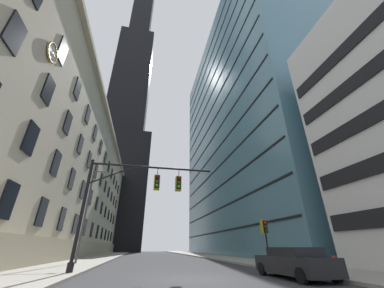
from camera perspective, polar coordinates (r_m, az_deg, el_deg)
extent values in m
cube|color=#303033|center=(12.64, 1.07, -32.32)|extent=(102.00, 160.00, 0.10)
cube|color=gray|center=(13.56, -41.61, -25.69)|extent=(5.00, 160.00, 0.15)
cube|color=gray|center=(16.71, 34.63, -26.32)|extent=(5.00, 160.00, 0.15)
cube|color=#BCAF93|center=(46.42, -31.98, -8.95)|extent=(15.22, 72.34, 23.48)
cube|color=tan|center=(48.14, -20.19, 2.40)|extent=(0.70, 72.34, 0.60)
cube|color=tan|center=(43.16, -25.04, -23.94)|extent=(0.50, 72.34, 2.20)
cube|color=black|center=(17.47, -40.53, -11.19)|extent=(0.14, 1.40, 2.20)
cube|color=black|center=(21.96, -34.94, -14.52)|extent=(0.14, 1.40, 2.20)
cube|color=black|center=(26.64, -31.18, -16.63)|extent=(0.14, 1.40, 2.20)
cube|color=black|center=(31.42, -28.51, -18.06)|extent=(0.14, 1.40, 2.20)
cube|color=black|center=(36.25, -26.52, -19.09)|extent=(0.14, 1.40, 2.20)
cube|color=black|center=(41.13, -24.99, -19.86)|extent=(0.14, 1.40, 2.20)
cube|color=black|center=(46.03, -23.77, -20.46)|extent=(0.14, 1.40, 2.20)
cube|color=black|center=(50.96, -22.77, -20.94)|extent=(0.14, 1.40, 2.20)
cube|color=black|center=(55.89, -21.95, -21.32)|extent=(0.14, 1.40, 2.20)
cube|color=black|center=(60.84, -21.26, -21.65)|extent=(0.14, 1.40, 2.20)
cube|color=black|center=(65.79, -20.67, -21.92)|extent=(0.14, 1.40, 2.20)
cube|color=black|center=(18.56, -36.88, 1.23)|extent=(0.14, 1.40, 2.20)
cube|color=black|center=(22.84, -32.32, -4.32)|extent=(0.14, 1.40, 2.20)
cube|color=black|center=(27.37, -29.19, -8.06)|extent=(0.14, 1.40, 2.20)
cube|color=black|center=(32.04, -26.93, -10.71)|extent=(0.14, 1.40, 2.20)
cube|color=black|center=(36.79, -25.23, -12.67)|extent=(0.14, 1.40, 2.20)
cube|color=black|center=(41.61, -23.90, -14.17)|extent=(0.14, 1.40, 2.20)
cube|color=black|center=(46.46, -22.83, -15.36)|extent=(0.14, 1.40, 2.20)
cube|color=black|center=(51.34, -21.96, -16.31)|extent=(0.14, 1.40, 2.20)
cube|color=black|center=(56.24, -21.23, -17.10)|extent=(0.14, 1.40, 2.20)
cube|color=black|center=(61.16, -20.61, -17.76)|extent=(0.14, 1.40, 2.20)
cube|color=black|center=(66.09, -20.09, -18.32)|extent=(0.14, 1.40, 2.20)
cube|color=black|center=(17.08, -39.49, 21.65)|extent=(0.14, 1.40, 2.20)
cube|color=black|center=(20.47, -33.76, 11.79)|extent=(0.14, 1.40, 2.20)
cube|color=black|center=(24.42, -30.03, 4.85)|extent=(0.14, 1.40, 2.20)
cube|color=black|center=(28.70, -27.42, -0.10)|extent=(0.14, 1.40, 2.20)
cube|color=black|center=(33.18, -25.51, -3.75)|extent=(0.14, 1.40, 2.20)
cube|color=black|center=(37.79, -24.04, -6.51)|extent=(0.14, 1.40, 2.20)
cube|color=black|center=(42.49, -22.89, -8.66)|extent=(0.14, 1.40, 2.20)
cube|color=black|center=(47.26, -21.96, -10.38)|extent=(0.14, 1.40, 2.20)
cube|color=black|center=(52.06, -21.19, -11.79)|extent=(0.14, 1.40, 2.20)
cube|color=black|center=(56.90, -20.55, -12.95)|extent=(0.14, 1.40, 2.20)
cube|color=black|center=(61.77, -20.00, -13.93)|extent=(0.14, 1.40, 2.20)
cube|color=black|center=(66.65, -19.53, -14.76)|extent=(0.14, 1.40, 2.20)
cube|color=black|center=(23.00, -31.08, 20.28)|extent=(0.14, 1.40, 2.20)
cube|color=black|center=(26.57, -28.02, 12.72)|extent=(0.14, 1.40, 2.20)
cube|color=black|center=(30.55, -25.84, 7.02)|extent=(0.14, 1.40, 2.20)
cube|color=black|center=(34.80, -24.22, 2.67)|extent=(0.14, 1.40, 2.20)
cube|color=black|center=(39.22, -22.96, -0.73)|extent=(0.14, 1.40, 2.20)
cube|color=black|center=(43.77, -21.96, -3.43)|extent=(0.14, 1.40, 2.20)
cube|color=black|center=(48.40, -21.15, -5.61)|extent=(0.14, 1.40, 2.20)
cube|color=black|center=(53.11, -20.48, -7.41)|extent=(0.14, 1.40, 2.20)
cube|color=black|center=(57.86, -19.91, -8.91)|extent=(0.14, 1.40, 2.20)
cube|color=black|center=(62.65, -19.42, -10.19)|extent=(0.14, 1.40, 2.20)
cube|color=black|center=(67.47, -19.00, -11.28)|extent=(0.14, 1.40, 2.20)
torus|color=olive|center=(21.04, -32.99, 19.60)|extent=(0.15, 1.65, 1.65)
cylinder|color=silver|center=(21.06, -33.09, 19.59)|extent=(0.05, 1.42, 1.42)
cube|color=black|center=(21.18, -32.72, 19.33)|extent=(0.03, 0.43, 0.16)
cube|color=black|center=(20.81, -33.20, 20.08)|extent=(0.03, 0.63, 0.15)
cube|color=black|center=(85.81, -19.63, -11.62)|extent=(22.48, 22.48, 40.20)
cube|color=black|center=(107.89, -15.69, 14.59)|extent=(15.73, 15.73, 58.47)
cube|color=black|center=(157.85, -12.35, 33.22)|extent=(10.11, 10.11, 73.09)
cube|color=black|center=(17.35, 41.49, -3.78)|extent=(0.16, 9.79, 1.10)
cube|color=black|center=(18.37, 38.80, 4.87)|extent=(0.16, 9.79, 1.10)
cube|color=black|center=(19.80, 36.39, 12.43)|extent=(0.16, 9.79, 1.10)
cube|color=black|center=(21.55, 34.22, 18.86)|extent=(0.16, 9.79, 1.10)
cube|color=teal|center=(55.86, 13.97, 4.33)|extent=(18.21, 51.83, 57.23)
cube|color=black|center=(45.30, 6.16, -22.25)|extent=(0.12, 50.83, 0.24)
cube|color=black|center=(45.70, 5.91, -17.24)|extent=(0.12, 50.83, 0.24)
cube|color=black|center=(46.44, 5.69, -12.36)|extent=(0.12, 50.83, 0.24)
cube|color=black|center=(47.52, 5.48, -7.66)|extent=(0.12, 50.83, 0.24)
cube|color=black|center=(48.89, 5.29, -3.20)|extent=(0.12, 50.83, 0.24)
cube|color=black|center=(50.55, 5.11, 1.00)|extent=(0.12, 50.83, 0.24)
cube|color=black|center=(52.46, 4.94, 4.90)|extent=(0.12, 50.83, 0.24)
cube|color=black|center=(54.59, 4.78, 8.52)|extent=(0.12, 50.83, 0.24)
cube|color=black|center=(56.93, 4.63, 11.86)|extent=(0.12, 50.83, 0.24)
cube|color=black|center=(59.44, 4.49, 14.92)|extent=(0.12, 50.83, 0.24)
cube|color=black|center=(62.12, 4.36, 17.72)|extent=(0.12, 50.83, 0.24)
cube|color=black|center=(64.92, 4.24, 20.29)|extent=(0.12, 50.83, 0.24)
cube|color=black|center=(67.85, 4.12, 22.64)|extent=(0.12, 50.83, 0.24)
cylinder|color=black|center=(15.63, -27.02, -15.31)|extent=(0.20, 0.20, 6.72)
cylinder|color=black|center=(15.53, -29.54, -26.52)|extent=(0.36, 0.36, 0.50)
cylinder|color=black|center=(15.90, -9.99, -6.14)|extent=(8.40, 0.14, 0.14)
cylinder|color=black|center=(15.85, -19.34, -7.30)|extent=(3.45, 0.10, 1.73)
cylinder|color=black|center=(15.81, -9.05, -7.26)|extent=(0.04, 0.04, 0.60)
cube|color=black|center=(15.60, -9.24, -9.87)|extent=(0.30, 0.30, 0.90)
cube|color=olive|center=(15.76, -9.28, -10.03)|extent=(0.40, 0.40, 1.04)
sphere|color=#450808|center=(15.52, -9.13, -8.72)|extent=(0.20, 0.20, 0.20)
sphere|color=#4B3A08|center=(15.44, -9.20, -9.71)|extent=(0.20, 0.20, 0.20)
sphere|color=green|center=(15.37, -9.27, -10.72)|extent=(0.20, 0.20, 0.20)
cylinder|color=black|center=(15.95, -3.48, -7.69)|extent=(0.04, 0.04, 0.60)
cube|color=black|center=(15.74, -3.56, -10.29)|extent=(0.30, 0.30, 0.90)
cube|color=olive|center=(15.90, -3.65, -10.45)|extent=(0.40, 0.40, 1.04)
sphere|color=#450808|center=(15.66, -3.44, -9.15)|extent=(0.20, 0.20, 0.20)
sphere|color=#4B3A08|center=(15.59, -3.47, -10.14)|extent=(0.20, 0.20, 0.20)
sphere|color=green|center=(15.51, -3.49, -11.14)|extent=(0.20, 0.20, 0.20)
cylinder|color=black|center=(18.90, 19.20, -23.34)|extent=(0.12, 0.12, 3.22)
cube|color=black|center=(18.96, 18.69, -20.02)|extent=(0.30, 0.30, 0.90)
cube|color=olive|center=(19.10, 18.43, -20.09)|extent=(0.40, 0.40, 1.04)
sphere|color=red|center=(18.84, 18.82, -19.11)|extent=(0.20, 0.20, 0.20)
sphere|color=#4B3A08|center=(18.82, 18.94, -19.95)|extent=(0.20, 0.20, 0.20)
sphere|color=#083D10|center=(18.80, 19.07, -20.80)|extent=(0.20, 0.20, 0.20)
cylinder|color=#47474C|center=(23.98, -26.31, -15.93)|extent=(0.18, 0.18, 8.56)
cylinder|color=#47474C|center=(24.62, -22.01, -6.90)|extent=(2.16, 0.10, 0.10)
ellipsoid|color=#EFE5C6|center=(24.42, -19.55, -7.40)|extent=(0.56, 0.32, 0.24)
cylinder|color=red|center=(15.67, 33.78, -25.22)|extent=(0.24, 0.24, 0.70)
sphere|color=red|center=(15.66, 33.43, -23.91)|extent=(0.26, 0.26, 0.26)
cylinder|color=red|center=(15.57, 33.28, -25.09)|extent=(0.12, 0.10, 0.10)
cylinder|color=red|center=(15.77, 34.14, -24.85)|extent=(0.12, 0.10, 0.10)
cube|color=black|center=(13.57, 25.20, -26.94)|extent=(1.80, 4.68, 0.79)
cube|color=black|center=(13.36, 25.31, -24.40)|extent=(1.64, 2.53, 0.44)
cylinder|color=black|center=(14.60, 18.07, -28.89)|extent=(0.22, 0.64, 0.64)
cylinder|color=black|center=(15.47, 24.30, -27.77)|extent=(0.22, 0.64, 0.64)
cylinder|color=black|center=(11.73, 26.99, -28.65)|extent=(0.22, 0.64, 0.64)
cylinder|color=black|center=(12.79, 33.73, -26.84)|extent=(0.22, 0.64, 0.64)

